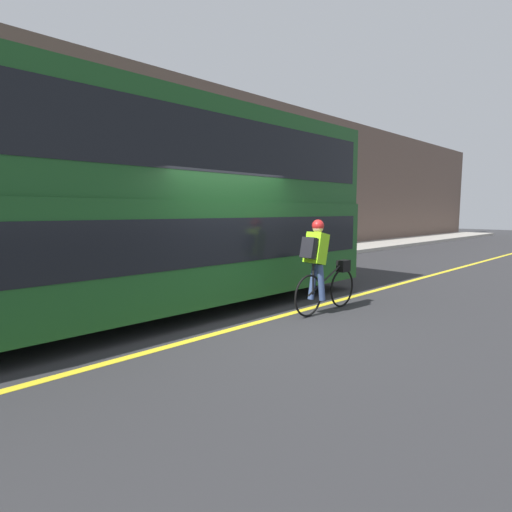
% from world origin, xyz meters
% --- Properties ---
extents(ground_plane, '(80.00, 80.00, 0.00)m').
position_xyz_m(ground_plane, '(0.00, 0.00, 0.00)').
color(ground_plane, '#2D2D30').
extents(road_center_line, '(50.00, 0.14, 0.01)m').
position_xyz_m(road_center_line, '(0.00, -0.19, 0.00)').
color(road_center_line, yellow).
rests_on(road_center_line, ground_plane).
extents(sidewalk_curb, '(60.00, 2.57, 0.16)m').
position_xyz_m(sidewalk_curb, '(0.00, 5.73, 0.08)').
color(sidewalk_curb, '#A8A399').
rests_on(sidewalk_curb, ground_plane).
extents(building_facade, '(60.00, 0.30, 6.45)m').
position_xyz_m(building_facade, '(0.00, 7.17, 3.23)').
color(building_facade, brown).
rests_on(building_facade, ground_plane).
extents(bus, '(9.84, 2.44, 3.68)m').
position_xyz_m(bus, '(-1.12, 1.45, 2.03)').
color(bus, black).
rests_on(bus, ground_plane).
extents(cyclist_on_bike, '(1.78, 0.32, 1.70)m').
position_xyz_m(cyclist_on_bike, '(1.34, -0.54, 0.91)').
color(cyclist_on_bike, black).
rests_on(cyclist_on_bike, ground_plane).
extents(trash_bin, '(0.47, 0.47, 0.88)m').
position_xyz_m(trash_bin, '(-1.48, 5.60, 0.60)').
color(trash_bin, '#262628').
rests_on(trash_bin, sidewalk_curb).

